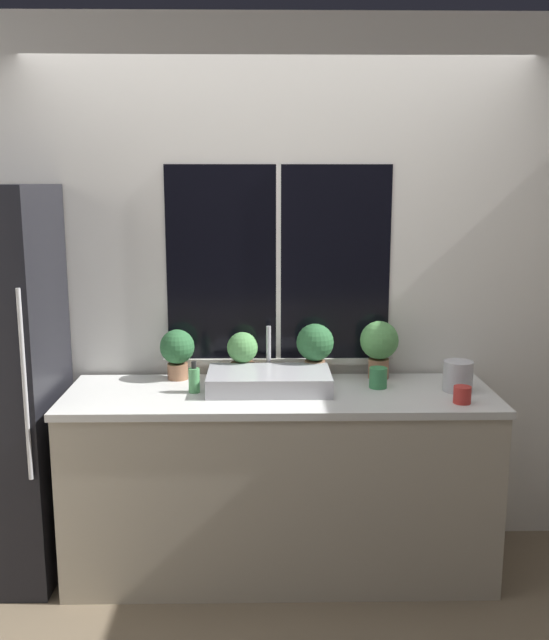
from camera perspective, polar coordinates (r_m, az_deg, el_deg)
ground_plane at (r=3.51m, az=0.55°, el=-21.67°), size 14.00×14.00×0.00m
wall_back at (r=3.68m, az=0.30°, el=2.49°), size 8.00×0.09×2.70m
counter at (r=3.57m, az=0.42°, el=-12.79°), size 2.05×0.64×0.91m
sink at (r=3.43m, az=-0.44°, el=-4.86°), size 0.59×0.39×0.27m
potted_plant_far_left at (r=3.62m, az=-7.79°, el=-2.41°), size 0.17×0.17×0.26m
potted_plant_center_left at (r=3.60m, az=-2.58°, el=-2.67°), size 0.16×0.16×0.24m
potted_plant_center_right at (r=3.60m, az=3.26°, el=-2.08°), size 0.19×0.19×0.28m
potted_plant_far_right at (r=3.64m, az=8.37°, el=-1.90°), size 0.19×0.19×0.29m
soap_bottle at (r=3.41m, az=-6.45°, el=-4.76°), size 0.05×0.05×0.15m
mug_red at (r=3.34m, az=14.79°, el=-5.80°), size 0.08×0.08×0.08m
mug_green at (r=3.50m, az=8.29°, el=-4.59°), size 0.09×0.09×0.10m
kettle at (r=3.52m, az=14.48°, el=-4.27°), size 0.14×0.14×0.16m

